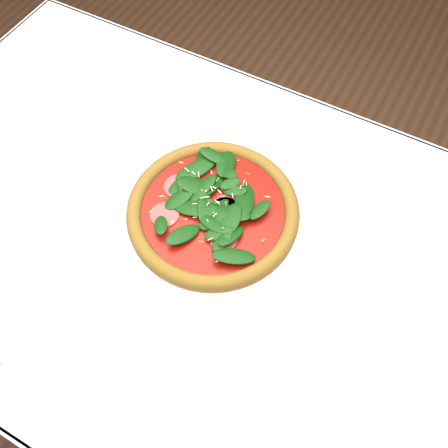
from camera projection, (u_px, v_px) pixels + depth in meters
The scene contains 4 objects.
ground at pixel (195, 353), 1.52m from camera, with size 6.00×6.00×0.00m, color brown.
dining_table at pixel (178, 254), 0.96m from camera, with size 1.21×0.81×0.75m.
plate at pixel (213, 216), 0.88m from camera, with size 0.35×0.35×0.01m.
pizza at pixel (213, 209), 0.86m from camera, with size 0.37×0.37×0.04m.
Camera 1 is at (0.29, -0.35, 1.50)m, focal length 40.00 mm.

